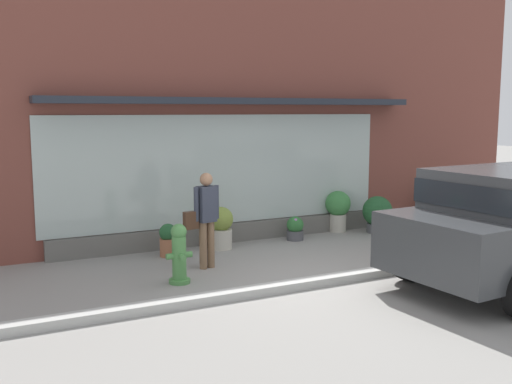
# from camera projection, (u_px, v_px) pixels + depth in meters

# --- Properties ---
(ground_plane) EXTENTS (60.00, 60.00, 0.00)m
(ground_plane) POSITION_uv_depth(u_px,v_px,m) (324.00, 280.00, 8.75)
(ground_plane) COLOR gray
(curb_strip) EXTENTS (14.00, 0.24, 0.12)m
(curb_strip) POSITION_uv_depth(u_px,v_px,m) (332.00, 279.00, 8.56)
(curb_strip) COLOR #B2B2AD
(curb_strip) RESTS_ON ground_plane
(storefront) EXTENTS (14.00, 0.81, 5.19)m
(storefront) POSITION_uv_depth(u_px,v_px,m) (234.00, 109.00, 11.21)
(storefront) COLOR brown
(storefront) RESTS_ON ground_plane
(fire_hydrant) EXTENTS (0.39, 0.35, 0.88)m
(fire_hydrant) POSITION_uv_depth(u_px,v_px,m) (179.00, 254.00, 8.52)
(fire_hydrant) COLOR #4C8C47
(fire_hydrant) RESTS_ON ground_plane
(pedestrian_with_handbag) EXTENTS (0.63, 0.25, 1.54)m
(pedestrian_with_handbag) POSITION_uv_depth(u_px,v_px,m) (205.00, 214.00, 9.26)
(pedestrian_with_handbag) COLOR brown
(pedestrian_with_handbag) RESTS_ON ground_plane
(potted_plant_low_front) EXTENTS (0.30, 0.30, 0.57)m
(potted_plant_low_front) POSITION_uv_depth(u_px,v_px,m) (168.00, 240.00, 10.12)
(potted_plant_low_front) COLOR #9E6042
(potted_plant_low_front) RESTS_ON ground_plane
(potted_plant_near_hydrant) EXTENTS (0.33, 0.33, 0.47)m
(potted_plant_near_hydrant) POSITION_uv_depth(u_px,v_px,m) (295.00, 228.00, 11.40)
(potted_plant_near_hydrant) COLOR #4C4C51
(potted_plant_near_hydrant) RESTS_ON ground_plane
(potted_plant_by_entrance) EXTENTS (0.64, 0.64, 0.85)m
(potted_plant_by_entrance) POSITION_uv_depth(u_px,v_px,m) (438.00, 203.00, 13.21)
(potted_plant_by_entrance) COLOR #33473D
(potted_plant_by_entrance) RESTS_ON ground_plane
(potted_plant_doorstep) EXTENTS (0.53, 0.53, 0.86)m
(potted_plant_doorstep) POSITION_uv_depth(u_px,v_px,m) (338.00, 208.00, 12.17)
(potted_plant_doorstep) COLOR #B7B2A3
(potted_plant_doorstep) RESTS_ON ground_plane
(potted_plant_window_right) EXTENTS (0.45, 0.45, 0.78)m
(potted_plant_window_right) POSITION_uv_depth(u_px,v_px,m) (221.00, 227.00, 10.64)
(potted_plant_window_right) COLOR #B7B2A3
(potted_plant_window_right) RESTS_ON ground_plane
(potted_plant_corner_tall) EXTENTS (0.62, 0.62, 0.76)m
(potted_plant_corner_tall) POSITION_uv_depth(u_px,v_px,m) (377.00, 213.00, 12.10)
(potted_plant_corner_tall) COLOR #4C4C51
(potted_plant_corner_tall) RESTS_ON ground_plane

